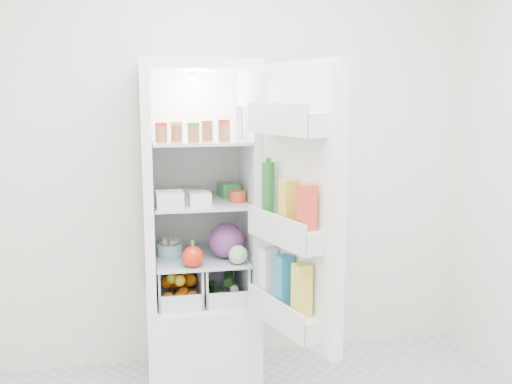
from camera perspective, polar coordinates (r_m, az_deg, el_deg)
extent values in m
cube|color=silver|center=(3.42, -2.90, 4.28)|extent=(3.00, 0.02, 2.60)
cube|color=silver|center=(3.38, -5.47, -14.28)|extent=(0.60, 0.60, 0.50)
cube|color=silver|center=(3.09, -5.95, 12.47)|extent=(0.60, 0.60, 0.05)
cube|color=silver|center=(3.40, -6.18, 1.24)|extent=(0.60, 0.05, 1.25)
cube|color=silver|center=(3.12, -10.77, 0.33)|extent=(0.05, 0.60, 1.25)
cube|color=silver|center=(3.17, -0.78, 0.66)|extent=(0.05, 0.60, 1.25)
cube|color=white|center=(3.37, -6.13, 1.16)|extent=(0.50, 0.01, 1.25)
sphere|color=white|center=(3.30, -6.27, 11.16)|extent=(0.05, 0.05, 0.05)
cube|color=#ADC3CA|center=(3.19, -5.57, -6.41)|extent=(0.49, 0.53, 0.01)
cube|color=#ADC3CA|center=(3.12, -5.67, -0.93)|extent=(0.49, 0.53, 0.02)
cube|color=#ADC3CA|center=(3.08, -5.77, 5.12)|extent=(0.49, 0.53, 0.02)
cylinder|color=#B21919|center=(2.92, -9.46, 5.78)|extent=(0.06, 0.06, 0.08)
cylinder|color=gold|center=(2.98, -7.94, 5.89)|extent=(0.06, 0.06, 0.08)
cylinder|color=#267226|center=(2.90, -6.27, 5.82)|extent=(0.06, 0.06, 0.08)
cylinder|color=brown|center=(3.01, -4.91, 5.99)|extent=(0.06, 0.06, 0.08)
cylinder|color=#B21919|center=(2.95, -3.21, 5.93)|extent=(0.06, 0.06, 0.08)
cylinder|color=silver|center=(3.07, -1.75, 6.98)|extent=(0.06, 0.06, 0.18)
cube|color=silver|center=(2.91, -8.65, -0.78)|extent=(0.14, 0.14, 0.09)
cube|color=white|center=(3.00, -5.66, -0.60)|extent=(0.12, 0.12, 0.06)
cylinder|color=#B43A1B|center=(3.04, -1.85, -0.44)|extent=(0.12, 0.12, 0.06)
cube|color=silver|center=(3.29, -6.58, 0.10)|extent=(0.16, 0.13, 0.04)
cube|color=#397F3F|center=(3.20, -2.77, 0.22)|extent=(0.12, 0.15, 0.08)
sphere|color=#4F1B4A|center=(3.10, -2.99, -4.88)|extent=(0.19, 0.19, 0.19)
sphere|color=red|center=(2.96, -6.33, -6.44)|extent=(0.11, 0.11, 0.11)
cylinder|color=#96CEE0|center=(3.20, -8.60, -5.67)|extent=(0.18, 0.18, 0.07)
sphere|color=#A5C392|center=(3.00, -1.82, -6.29)|extent=(0.10, 0.10, 0.10)
sphere|color=orange|center=(3.13, -8.77, -10.50)|extent=(0.07, 0.07, 0.07)
sphere|color=orange|center=(3.13, -7.57, -10.45)|extent=(0.07, 0.07, 0.07)
sphere|color=orange|center=(3.13, -6.36, -10.40)|extent=(0.07, 0.07, 0.07)
sphere|color=orange|center=(3.22, -8.89, -8.85)|extent=(0.07, 0.07, 0.07)
sphere|color=orange|center=(3.22, -7.73, -8.80)|extent=(0.07, 0.07, 0.07)
sphere|color=orange|center=(3.23, -6.56, -8.75)|extent=(0.07, 0.07, 0.07)
sphere|color=orange|center=(3.35, -8.35, -9.06)|extent=(0.07, 0.07, 0.07)
sphere|color=orange|center=(3.36, -7.14, -9.01)|extent=(0.07, 0.07, 0.07)
sphere|color=orange|center=(3.19, -7.27, -10.07)|extent=(0.07, 0.07, 0.07)
sphere|color=yellow|center=(3.15, -8.41, -8.57)|extent=(0.06, 0.06, 0.06)
sphere|color=yellow|center=(3.26, -7.26, -7.92)|extent=(0.06, 0.06, 0.06)
sphere|color=yellow|center=(3.12, -7.63, -8.77)|extent=(0.06, 0.06, 0.06)
cylinder|color=#184717|center=(3.26, -4.05, -9.72)|extent=(0.09, 0.21, 0.05)
cylinder|color=#184717|center=(3.30, -2.78, -8.54)|extent=(0.08, 0.21, 0.05)
sphere|color=white|center=(3.15, -3.04, -10.40)|extent=(0.05, 0.05, 0.05)
sphere|color=white|center=(3.17, -2.19, -9.71)|extent=(0.05, 0.05, 0.05)
cube|color=silver|center=(2.65, 4.56, -1.20)|extent=(0.24, 0.59, 1.30)
cube|color=white|center=(2.63, 3.92, -1.28)|extent=(0.18, 0.54, 1.26)
cube|color=silver|center=(2.56, 3.07, 6.90)|extent=(0.26, 0.51, 0.10)
cube|color=silver|center=(2.63, 2.97, -4.05)|extent=(0.26, 0.51, 0.10)
cube|color=silver|center=(2.75, 2.89, -12.16)|extent=(0.26, 0.51, 0.10)
sphere|color=#997345|center=(2.45, 4.46, 8.16)|extent=(0.05, 0.05, 0.05)
sphere|color=#997345|center=(2.52, 3.46, 8.22)|extent=(0.05, 0.05, 0.05)
sphere|color=#997345|center=(2.58, 2.50, 8.27)|extent=(0.05, 0.05, 0.05)
cylinder|color=#195A1C|center=(2.72, 1.24, 0.29)|extent=(0.06, 0.06, 0.26)
cube|color=gold|center=(2.57, 3.24, -0.96)|extent=(0.08, 0.08, 0.20)
cube|color=red|center=(2.45, 5.11, -1.53)|extent=(0.08, 0.08, 0.20)
cube|color=white|center=(2.81, 1.21, -7.98)|extent=(0.09, 0.09, 0.24)
cube|color=teal|center=(2.69, 2.82, -8.83)|extent=(0.09, 0.09, 0.24)
cube|color=yellow|center=(2.57, 4.60, -9.75)|extent=(0.09, 0.09, 0.24)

